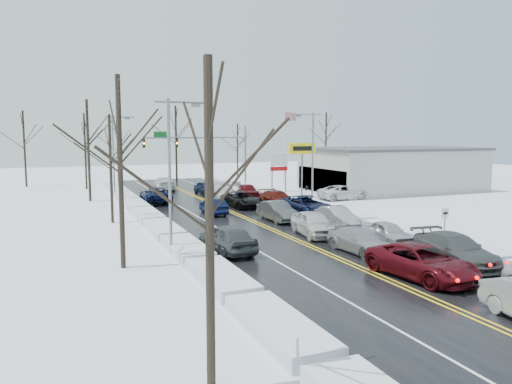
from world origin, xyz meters
name	(u,v)px	position (x,y,z in m)	size (l,w,h in m)	color
ground	(275,231)	(0.00, 0.00, 0.00)	(160.00, 160.00, 0.00)	silver
road_surface	(264,226)	(0.00, 2.00, 0.01)	(14.00, 84.00, 0.01)	black
snow_bank_left	(165,234)	(-7.60, 2.00, 0.00)	(1.92, 72.00, 0.57)	silver
snow_bank_right	(349,220)	(7.60, 2.00, 0.00)	(1.92, 72.00, 0.57)	silver
traffic_signal_mast	(208,146)	(3.45, 27.99, 5.48)	(13.28, 0.39, 8.00)	slate
tires_plus_sign	(302,152)	(10.50, 15.99, 4.99)	(3.20, 0.34, 6.00)	slate
used_vehicles_sign	(279,164)	(10.50, 22.00, 3.32)	(2.20, 0.22, 4.65)	slate
speed_limit_sign	(445,219)	(8.20, -8.00, 1.63)	(0.55, 0.09, 2.35)	slate
flagpole	(285,141)	(15.17, 30.00, 5.93)	(1.87, 1.20, 10.00)	silver
dealership_building	(392,169)	(23.98, 18.00, 2.66)	(20.40, 12.40, 5.30)	#A4A39F
streetlight_ne	(311,151)	(8.30, 10.00, 5.31)	(3.20, 0.25, 9.00)	slate
streetlight_sw	(173,163)	(-8.30, -4.00, 5.31)	(3.20, 0.25, 9.00)	slate
streetlight_nw	(115,149)	(-8.30, 24.00, 5.31)	(3.20, 0.25, 9.00)	slate
tree_left_a	(209,163)	(-11.00, -20.00, 6.29)	(3.60, 3.60, 9.00)	#2D231C
tree_left_b	(119,134)	(-11.50, -6.00, 6.99)	(4.00, 4.00, 10.00)	#2D231C
tree_left_c	(110,147)	(-10.50, 8.00, 5.94)	(3.40, 3.40, 8.50)	#2D231C
tree_left_d	(88,130)	(-11.20, 22.00, 7.33)	(4.20, 4.20, 10.50)	#2D231C
tree_left_e	(85,137)	(-10.80, 34.00, 6.64)	(3.80, 3.80, 9.50)	#2D231C
tree_far_a	(24,134)	(-18.00, 40.00, 6.99)	(4.00, 4.00, 10.00)	#2D231C
tree_far_b	(117,139)	(-6.00, 41.00, 6.29)	(3.60, 3.60, 9.00)	#2D231C
tree_far_c	(176,129)	(2.00, 39.00, 7.68)	(4.40, 4.40, 11.00)	#2D231C
tree_far_d	(237,140)	(12.00, 40.50, 5.94)	(3.40, 3.40, 8.50)	#2D231C
tree_far_e	(326,132)	(28.00, 41.00, 7.33)	(4.20, 4.20, 10.50)	#2D231C
queued_car_2	(421,278)	(1.72, -13.45, 0.00)	(2.69, 5.83, 1.62)	#500A12
queued_car_3	(359,252)	(1.95, -7.84, 0.00)	(1.98, 4.86, 1.41)	gray
queued_car_4	(314,236)	(1.76, -2.54, 0.00)	(2.02, 5.02, 1.71)	silver
queued_car_5	(277,221)	(1.93, 3.79, 0.00)	(1.66, 4.77, 1.57)	#3C3E40
queued_car_6	(242,207)	(1.93, 11.77, 0.00)	(2.49, 5.40, 1.50)	black
queued_car_7	(222,199)	(1.94, 17.95, 0.00)	(2.25, 5.53, 1.60)	silver
queued_car_8	(206,195)	(1.55, 22.74, 0.00)	(1.81, 4.49, 1.53)	black
queued_car_11	(454,265)	(5.08, -12.15, 0.00)	(2.32, 5.71, 1.66)	#44474A
queued_car_12	(388,243)	(5.08, -6.40, 0.00)	(1.64, 4.07, 1.39)	#A6A8AE
queued_car_13	(337,226)	(5.12, -0.11, 0.00)	(1.58, 4.53, 1.49)	gray
queued_car_14	(307,215)	(5.40, 5.23, 0.00)	(2.82, 6.11, 1.70)	black
queued_car_15	(277,207)	(5.09, 10.63, 0.00)	(2.18, 5.35, 1.55)	#4C0F0A
queued_car_16	(248,197)	(5.23, 18.74, 0.00)	(1.75, 4.35, 1.48)	#520A10
queued_car_17	(234,193)	(5.07, 22.88, 0.00)	(1.43, 4.09, 1.35)	#44484A
oncoming_car_0	(214,214)	(-1.85, 8.92, 0.00)	(1.45, 4.17, 1.37)	black
oncoming_car_1	(156,203)	(-5.16, 17.88, 0.00)	(2.71, 5.89, 1.64)	black
oncoming_car_2	(164,190)	(-1.94, 29.03, 0.00)	(2.32, 5.71, 1.66)	silver
oncoming_car_3	(227,252)	(-5.32, -4.82, 0.00)	(2.02, 5.02, 1.71)	#3D3F42
parked_car_0	(343,200)	(13.91, 12.98, 0.00)	(2.56, 5.55, 1.54)	white
parked_car_1	(347,194)	(17.06, 17.14, 0.00)	(2.30, 5.65, 1.64)	#424447
parked_car_2	(308,190)	(14.87, 22.64, 0.00)	(1.59, 3.94, 1.34)	black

